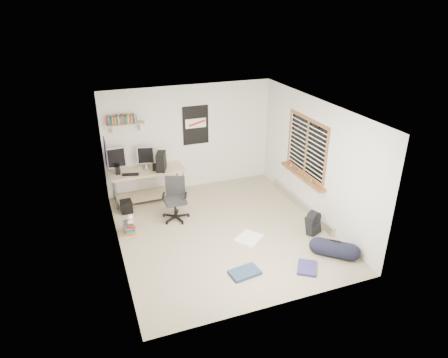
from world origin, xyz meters
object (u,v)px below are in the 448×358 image
object	(u,v)px
desk	(148,184)
backpack	(313,225)
duffel_bag	(334,250)
office_chair	(175,198)
book_stack	(130,227)

from	to	relation	value
desk	backpack	xyz separation A→B (m)	(2.75, -2.63, -0.16)
backpack	duffel_bag	world-z (taller)	duffel_bag
desk	duffel_bag	distance (m)	4.37
office_chair	book_stack	distance (m)	1.07
office_chair	duffel_bag	size ratio (longest dim) A/B	1.48
book_stack	desk	bearing A→B (deg)	64.80
backpack	book_stack	size ratio (longest dim) A/B	0.88
desk	duffel_bag	bearing A→B (deg)	-71.73
desk	book_stack	distance (m)	1.52
backpack	book_stack	xyz separation A→B (m)	(-3.39, 1.27, -0.05)
office_chair	book_stack	xyz separation A→B (m)	(-0.99, -0.24, -0.34)
desk	book_stack	size ratio (longest dim) A/B	3.80
duffel_bag	office_chair	bearing A→B (deg)	177.38
duffel_bag	book_stack	distance (m)	3.93
backpack	duffel_bag	distance (m)	0.80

